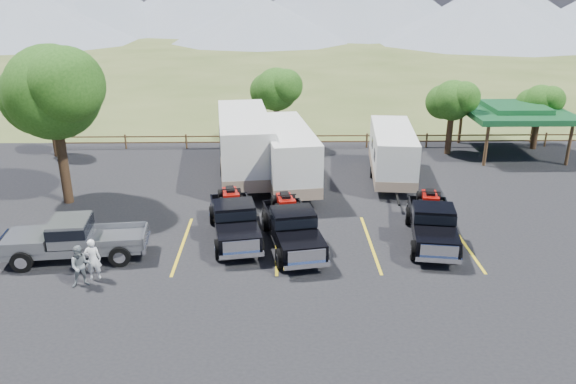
{
  "coord_description": "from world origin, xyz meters",
  "views": [
    {
      "loc": [
        -1.91,
        -17.49,
        10.61
      ],
      "look_at": [
        -1.48,
        6.13,
        1.6
      ],
      "focal_mm": 35.0,
      "sensor_mm": 36.0,
      "label": 1
    }
  ],
  "objects_px": {
    "rig_center": "(292,225)",
    "trailer_right": "(392,154)",
    "rig_right": "(432,221)",
    "person_a": "(93,259)",
    "trailer_center": "(287,156)",
    "person_b": "(81,266)",
    "pavilion": "(515,111)",
    "pickup_silver": "(76,238)",
    "tree_big_nw": "(52,92)",
    "rig_left": "(234,218)",
    "trailer_left": "(244,145)"
  },
  "relations": [
    {
      "from": "rig_center",
      "to": "pickup_silver",
      "type": "xyz_separation_m",
      "value": [
        -8.66,
        -1.05,
        -0.01
      ]
    },
    {
      "from": "person_b",
      "to": "rig_center",
      "type": "bearing_deg",
      "value": 3.37
    },
    {
      "from": "tree_big_nw",
      "to": "rig_left",
      "type": "relative_size",
      "value": 1.36
    },
    {
      "from": "rig_center",
      "to": "person_b",
      "type": "distance_m",
      "value": 8.4
    },
    {
      "from": "trailer_left",
      "to": "pavilion",
      "type": "bearing_deg",
      "value": 8.47
    },
    {
      "from": "rig_right",
      "to": "trailer_right",
      "type": "distance_m",
      "value": 7.85
    },
    {
      "from": "pavilion",
      "to": "person_b",
      "type": "xyz_separation_m",
      "value": [
        -22.11,
        -16.3,
        -1.95
      ]
    },
    {
      "from": "pavilion",
      "to": "person_a",
      "type": "height_order",
      "value": "pavilion"
    },
    {
      "from": "rig_center",
      "to": "rig_right",
      "type": "xyz_separation_m",
      "value": [
        5.98,
        0.34,
        -0.01
      ]
    },
    {
      "from": "trailer_left",
      "to": "rig_left",
      "type": "bearing_deg",
      "value": -96.57
    },
    {
      "from": "rig_left",
      "to": "person_a",
      "type": "xyz_separation_m",
      "value": [
        -5.0,
        -3.56,
        -0.08
      ]
    },
    {
      "from": "pickup_silver",
      "to": "tree_big_nw",
      "type": "bearing_deg",
      "value": -163.62
    },
    {
      "from": "rig_right",
      "to": "trailer_left",
      "type": "bearing_deg",
      "value": 144.21
    },
    {
      "from": "trailer_left",
      "to": "trailer_right",
      "type": "height_order",
      "value": "trailer_left"
    },
    {
      "from": "rig_center",
      "to": "trailer_right",
      "type": "relative_size",
      "value": 0.7
    },
    {
      "from": "pavilion",
      "to": "pickup_silver",
      "type": "bearing_deg",
      "value": -148.45
    },
    {
      "from": "rig_left",
      "to": "trailer_center",
      "type": "distance_m",
      "value": 6.94
    },
    {
      "from": "trailer_left",
      "to": "trailer_center",
      "type": "distance_m",
      "value": 2.7
    },
    {
      "from": "rig_right",
      "to": "person_a",
      "type": "height_order",
      "value": "rig_right"
    },
    {
      "from": "trailer_right",
      "to": "person_a",
      "type": "distance_m",
      "value": 17.12
    },
    {
      "from": "tree_big_nw",
      "to": "rig_right",
      "type": "height_order",
      "value": "tree_big_nw"
    },
    {
      "from": "tree_big_nw",
      "to": "trailer_right",
      "type": "distance_m",
      "value": 17.67
    },
    {
      "from": "tree_big_nw",
      "to": "trailer_right",
      "type": "bearing_deg",
      "value": 10.25
    },
    {
      "from": "person_a",
      "to": "person_b",
      "type": "distance_m",
      "value": 0.59
    },
    {
      "from": "pavilion",
      "to": "trailer_left",
      "type": "relative_size",
      "value": 0.6
    },
    {
      "from": "trailer_left",
      "to": "person_b",
      "type": "relative_size",
      "value": 6.5
    },
    {
      "from": "trailer_right",
      "to": "pickup_silver",
      "type": "relative_size",
      "value": 1.42
    },
    {
      "from": "rig_center",
      "to": "person_b",
      "type": "height_order",
      "value": "rig_center"
    },
    {
      "from": "pickup_silver",
      "to": "person_a",
      "type": "relative_size",
      "value": 3.61
    },
    {
      "from": "trailer_left",
      "to": "pickup_silver",
      "type": "distance_m",
      "value": 11.59
    },
    {
      "from": "rig_left",
      "to": "trailer_right",
      "type": "height_order",
      "value": "trailer_right"
    },
    {
      "from": "trailer_left",
      "to": "rig_right",
      "type": "bearing_deg",
      "value": -50.93
    },
    {
      "from": "trailer_center",
      "to": "person_b",
      "type": "xyz_separation_m",
      "value": [
        -7.64,
        -10.55,
        -0.89
      ]
    },
    {
      "from": "pavilion",
      "to": "person_b",
      "type": "height_order",
      "value": "pavilion"
    },
    {
      "from": "trailer_left",
      "to": "pickup_silver",
      "type": "relative_size",
      "value": 1.78
    },
    {
      "from": "tree_big_nw",
      "to": "rig_left",
      "type": "bearing_deg",
      "value": -26.02
    },
    {
      "from": "pavilion",
      "to": "rig_center",
      "type": "bearing_deg",
      "value": -137.67
    },
    {
      "from": "pavilion",
      "to": "person_a",
      "type": "relative_size",
      "value": 3.81
    },
    {
      "from": "trailer_right",
      "to": "tree_big_nw",
      "type": "bearing_deg",
      "value": -163.63
    },
    {
      "from": "trailer_right",
      "to": "person_b",
      "type": "xyz_separation_m",
      "value": [
        -13.49,
        -11.39,
        -0.71
      ]
    },
    {
      "from": "trailer_center",
      "to": "rig_center",
      "type": "bearing_deg",
      "value": -97.34
    },
    {
      "from": "rig_center",
      "to": "trailer_left",
      "type": "relative_size",
      "value": 0.56
    },
    {
      "from": "pickup_silver",
      "to": "person_a",
      "type": "xyz_separation_m",
      "value": [
        1.18,
        -1.65,
        -0.08
      ]
    },
    {
      "from": "pickup_silver",
      "to": "rig_left",
      "type": "bearing_deg",
      "value": 101.12
    },
    {
      "from": "tree_big_nw",
      "to": "rig_center",
      "type": "relative_size",
      "value": 1.35
    },
    {
      "from": "rig_left",
      "to": "trailer_right",
      "type": "xyz_separation_m",
      "value": [
        8.22,
        7.31,
        0.62
      ]
    },
    {
      "from": "rig_center",
      "to": "trailer_right",
      "type": "xyz_separation_m",
      "value": [
        5.74,
        8.16,
        0.61
      ]
    },
    {
      "from": "pavilion",
      "to": "rig_right",
      "type": "bearing_deg",
      "value": -123.31
    },
    {
      "from": "tree_big_nw",
      "to": "rig_left",
      "type": "height_order",
      "value": "tree_big_nw"
    },
    {
      "from": "rig_right",
      "to": "trailer_right",
      "type": "height_order",
      "value": "trailer_right"
    }
  ]
}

